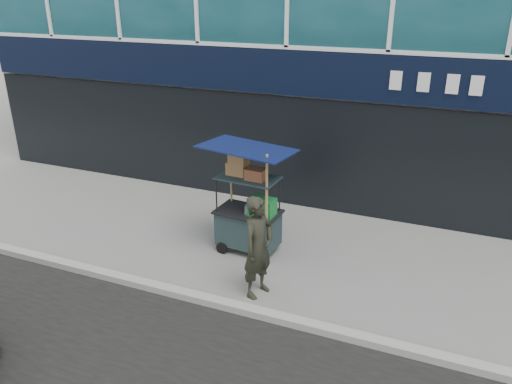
% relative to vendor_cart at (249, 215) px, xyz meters
% --- Properties ---
extents(ground, '(80.00, 80.00, 0.00)m').
position_rel_vendor_cart_xyz_m(ground, '(-0.15, -1.59, -0.72)').
color(ground, slate).
rests_on(ground, ground).
extents(curb, '(80.00, 0.18, 0.12)m').
position_rel_vendor_cart_xyz_m(curb, '(-0.15, -1.79, -0.66)').
color(curb, '#999991').
rests_on(curb, ground).
extents(vendor_cart, '(1.59, 1.18, 2.06)m').
position_rel_vendor_cart_xyz_m(vendor_cart, '(0.00, 0.00, 0.00)').
color(vendor_cart, '#19252A').
rests_on(vendor_cart, ground).
extents(vendor_man, '(0.55, 0.69, 1.66)m').
position_rel_vendor_cart_xyz_m(vendor_man, '(0.68, -1.22, 0.11)').
color(vendor_man, black).
rests_on(vendor_man, ground).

